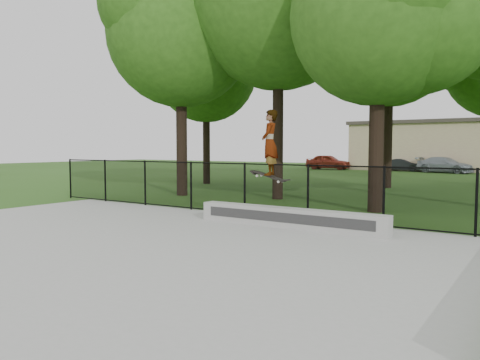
{
  "coord_description": "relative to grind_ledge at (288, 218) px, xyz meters",
  "views": [
    {
      "loc": [
        7.36,
        -5.28,
        2.0
      ],
      "look_at": [
        0.98,
        4.2,
        1.2
      ],
      "focal_mm": 35.0,
      "sensor_mm": 36.0,
      "label": 1
    }
  ],
  "objects": [
    {
      "name": "chainlink_fence",
      "position": [
        -2.06,
        1.2,
        0.52
      ],
      "size": [
        16.06,
        0.06,
        1.5
      ],
      "color": "black",
      "rests_on": "concrete_slab"
    },
    {
      "name": "ground",
      "position": [
        -2.06,
        -4.7,
        -0.3
      ],
      "size": [
        100.0,
        100.0,
        0.0
      ],
      "primitive_type": "plane",
      "color": "#2D5417",
      "rests_on": "ground"
    },
    {
      "name": "tree_row",
      "position": [
        -1.9,
        8.86,
        6.63
      ],
      "size": [
        20.64,
        18.53,
        11.03
      ],
      "color": "black",
      "rests_on": "ground"
    },
    {
      "name": "distant_building",
      "position": [
        -4.06,
        33.3,
        1.87
      ],
      "size": [
        12.4,
        6.4,
        4.3
      ],
      "color": "#C4B18A",
      "rests_on": "ground"
    },
    {
      "name": "concrete_slab",
      "position": [
        -2.06,
        -4.7,
        -0.27
      ],
      "size": [
        14.0,
        12.0,
        0.06
      ],
      "primitive_type": "cube",
      "color": "#A0A19C",
      "rests_on": "ground"
    },
    {
      "name": "grind_ledge",
      "position": [
        0.0,
        0.0,
        0.0
      ],
      "size": [
        4.91,
        0.4,
        0.47
      ],
      "primitive_type": "cube",
      "color": "#AFAEA9",
      "rests_on": "concrete_slab"
    },
    {
      "name": "car_a",
      "position": [
        -11.74,
        29.71,
        0.38
      ],
      "size": [
        4.09,
        1.95,
        1.36
      ],
      "primitive_type": "imported",
      "rotation": [
        0.0,
        0.0,
        1.66
      ],
      "color": "maroon",
      "rests_on": "ground"
    },
    {
      "name": "skater_airborne",
      "position": [
        -0.42,
        -0.18,
        1.78
      ],
      "size": [
        0.82,
        0.67,
        1.78
      ],
      "color": "black",
      "rests_on": "ground"
    },
    {
      "name": "car_b",
      "position": [
        -5.27,
        30.27,
        0.22
      ],
      "size": [
        2.87,
        1.18,
        1.03
      ],
      "primitive_type": "imported",
      "rotation": [
        0.0,
        0.0,
        1.6
      ],
      "color": "black",
      "rests_on": "ground"
    },
    {
      "name": "car_c",
      "position": [
        -1.79,
        29.34,
        0.33
      ],
      "size": [
        4.27,
        2.74,
        1.25
      ],
      "primitive_type": "imported",
      "rotation": [
        0.0,
        0.0,
        1.3
      ],
      "color": "gray",
      "rests_on": "ground"
    }
  ]
}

